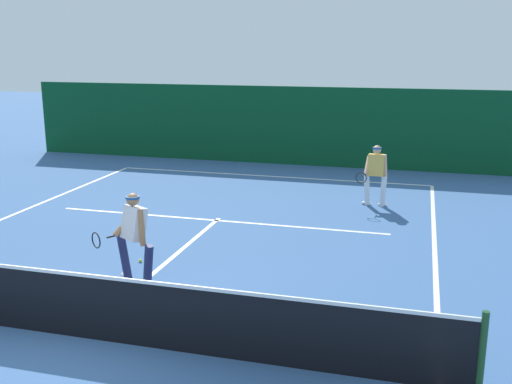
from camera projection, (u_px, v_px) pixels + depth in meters
ground_plane at (78, 337)px, 8.80m from camera, size 80.00×80.00×0.00m
court_line_baseline_far at (269, 176)px, 19.51m from camera, size 10.24×0.10×0.01m
court_line_service at (216, 220)px, 14.61m from camera, size 8.34×0.10×0.01m
court_line_centre at (166, 262)px, 11.80m from camera, size 0.10×6.40×0.01m
tennis_net at (75, 304)px, 8.68m from camera, size 11.22×0.09×1.10m
player_near at (134, 235)px, 10.52m from camera, size 1.18×0.83×1.69m
player_far at (376, 173)px, 15.76m from camera, size 0.82×0.88×1.62m
tennis_ball at (140, 261)px, 11.81m from camera, size 0.07×0.07×0.07m
tennis_ball_extra at (86, 280)px, 10.84m from camera, size 0.07×0.07×0.07m
back_fence_windscreen at (284, 126)px, 21.19m from camera, size 19.49×0.12×2.76m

